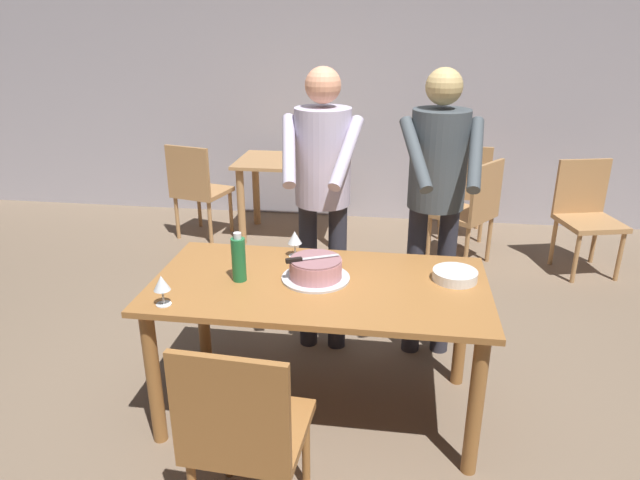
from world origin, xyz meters
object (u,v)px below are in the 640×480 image
(plate_stack, at_px, (455,275))
(background_table, at_px, (292,177))
(cake_on_platter, at_px, (316,270))
(wine_glass_near, at_px, (162,284))
(background_chair_1, at_px, (463,187))
(cake_knife, at_px, (302,259))
(main_dining_table, at_px, (319,302))
(background_chair_3, at_px, (586,212))
(wine_glass_far, at_px, (295,238))
(chair_near_side, at_px, (244,431))
(background_chair_2, at_px, (470,209))
(background_chair_0, at_px, (198,188))
(water_bottle, at_px, (239,259))
(person_standing_beside, at_px, (437,186))
(person_cutting_cake, at_px, (323,183))

(plate_stack, xyz_separation_m, background_table, (-1.28, 2.43, -0.20))
(cake_on_platter, bearing_deg, plate_stack, 7.29)
(wine_glass_near, xyz_separation_m, background_chair_1, (1.62, 3.07, -0.36))
(cake_knife, height_order, plate_stack, cake_knife)
(main_dining_table, distance_m, background_chair_3, 2.84)
(cake_on_platter, relative_size, wine_glass_far, 2.36)
(main_dining_table, relative_size, chair_near_side, 1.83)
(cake_knife, bearing_deg, main_dining_table, -2.57)
(background_chair_1, distance_m, background_chair_2, 0.65)
(main_dining_table, height_order, wine_glass_far, wine_glass_far)
(cake_on_platter, bearing_deg, background_chair_1, 70.14)
(chair_near_side, bearing_deg, main_dining_table, 77.68)
(main_dining_table, bearing_deg, wine_glass_near, -153.49)
(main_dining_table, relative_size, background_chair_0, 1.83)
(background_chair_3, bearing_deg, chair_near_side, -124.94)
(main_dining_table, bearing_deg, background_table, 103.75)
(water_bottle, height_order, background_chair_0, water_bottle)
(background_table, bearing_deg, background_chair_1, 6.67)
(plate_stack, height_order, water_bottle, water_bottle)
(main_dining_table, relative_size, wine_glass_near, 11.43)
(water_bottle, relative_size, background_chair_3, 0.28)
(cake_on_platter, xyz_separation_m, wine_glass_near, (-0.64, -0.37, 0.05))
(chair_near_side, bearing_deg, water_bottle, 105.78)
(background_chair_3, bearing_deg, main_dining_table, -131.34)
(wine_glass_far, distance_m, water_bottle, 0.40)
(wine_glass_far, distance_m, person_standing_beside, 0.86)
(background_chair_0, relative_size, background_chair_1, 1.00)
(water_bottle, bearing_deg, main_dining_table, 4.47)
(cake_on_platter, relative_size, background_chair_3, 0.38)
(person_standing_beside, bearing_deg, wine_glass_far, -154.58)
(background_table, bearing_deg, chair_near_side, -82.37)
(cake_on_platter, bearing_deg, wine_glass_near, -150.24)
(person_cutting_cake, distance_m, background_chair_1, 2.41)
(main_dining_table, xyz_separation_m, person_standing_beside, (0.57, 0.67, 0.43))
(background_table, bearing_deg, plate_stack, -62.16)
(cake_on_platter, distance_m, cake_knife, 0.10)
(background_chair_2, bearing_deg, chair_near_side, -111.31)
(water_bottle, relative_size, background_chair_2, 0.28)
(wine_glass_far, bearing_deg, background_chair_0, 122.34)
(person_standing_beside, bearing_deg, chair_near_side, -117.03)
(wine_glass_near, distance_m, chair_near_side, 0.77)
(cake_on_platter, relative_size, cake_knife, 1.34)
(cake_on_platter, height_order, background_chair_3, background_chair_3)
(background_chair_3, bearing_deg, wine_glass_far, -138.43)
(main_dining_table, distance_m, person_standing_beside, 0.98)
(plate_stack, xyz_separation_m, wine_glass_far, (-0.84, 0.19, 0.08))
(cake_knife, bearing_deg, wine_glass_near, -149.80)
(plate_stack, relative_size, background_table, 0.22)
(chair_near_side, bearing_deg, background_table, 97.63)
(person_cutting_cake, xyz_separation_m, background_chair_2, (1.03, 1.45, -0.58))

